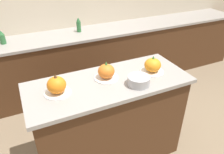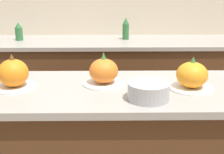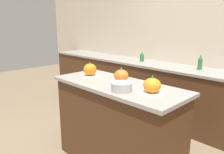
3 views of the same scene
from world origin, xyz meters
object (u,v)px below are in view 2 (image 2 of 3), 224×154
at_px(pumpkin_cake_center, 103,72).
at_px(bottle_short, 19,32).
at_px(pumpkin_cake_right, 192,76).
at_px(pumpkin_cake_left, 13,74).
at_px(mixing_bowl, 148,91).
at_px(bottle_tall, 126,29).

xyz_separation_m(pumpkin_cake_center, bottle_short, (-0.80, 1.38, -0.02)).
bearing_deg(pumpkin_cake_right, pumpkin_cake_left, 178.26).
bearing_deg(pumpkin_cake_left, mixing_bowl, -14.24).
bearing_deg(pumpkin_cake_center, pumpkin_cake_right, -9.65).
relative_size(bottle_tall, bottle_short, 1.24).
bearing_deg(mixing_bowl, pumpkin_cake_left, 165.76).
bearing_deg(pumpkin_cake_left, bottle_tall, 66.37).
height_order(pumpkin_cake_left, bottle_short, pumpkin_cake_left).
bearing_deg(mixing_bowl, bottle_tall, 90.41).
bearing_deg(bottle_short, bottle_tall, 1.83).
bearing_deg(mixing_bowl, bottle_short, 122.42).
xyz_separation_m(pumpkin_cake_right, bottle_tall, (-0.24, 1.49, -0.00)).
bearing_deg(pumpkin_cake_right, mixing_bowl, -149.04).
xyz_separation_m(pumpkin_cake_left, mixing_bowl, (0.65, -0.17, -0.03)).
xyz_separation_m(pumpkin_cake_center, pumpkin_cake_right, (0.44, -0.07, 0.00)).
bearing_deg(bottle_short, pumpkin_cake_left, -75.79).
bearing_deg(pumpkin_cake_left, pumpkin_cake_right, -1.74).
relative_size(pumpkin_cake_left, pumpkin_cake_right, 0.98).
height_order(pumpkin_cake_center, bottle_tall, same).
bearing_deg(bottle_tall, pumpkin_cake_right, -80.75).
bearing_deg(pumpkin_cake_right, bottle_short, 130.50).
xyz_separation_m(pumpkin_cake_center, bottle_tall, (0.20, 1.41, -0.00)).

